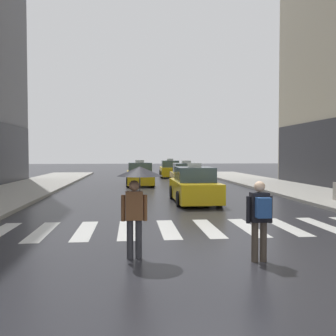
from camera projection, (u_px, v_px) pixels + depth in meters
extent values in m
plane|color=#26262B|center=(210.00, 257.00, 7.77)|extent=(160.00, 160.00, 0.00)
cube|color=silver|center=(42.00, 231.00, 10.33)|extent=(0.50, 2.80, 0.01)
cube|color=silver|center=(85.00, 231.00, 10.45)|extent=(0.50, 2.80, 0.01)
cube|color=silver|center=(127.00, 230.00, 10.57)|extent=(0.50, 2.80, 0.01)
cube|color=silver|center=(168.00, 229.00, 10.69)|extent=(0.50, 2.80, 0.01)
cube|color=silver|center=(208.00, 228.00, 10.81)|extent=(0.50, 2.80, 0.01)
cube|color=silver|center=(247.00, 227.00, 10.93)|extent=(0.50, 2.80, 0.01)
cube|color=silver|center=(286.00, 226.00, 11.06)|extent=(0.50, 2.80, 0.01)
cube|color=silver|center=(323.00, 226.00, 11.18)|extent=(0.50, 2.80, 0.01)
cube|color=yellow|center=(194.00, 190.00, 16.65)|extent=(1.82, 4.51, 0.84)
cube|color=#384C5B|center=(194.00, 174.00, 16.52)|extent=(1.61, 2.11, 0.64)
cube|color=silver|center=(194.00, 165.00, 16.51)|extent=(0.60, 0.24, 0.18)
cylinder|color=black|center=(172.00, 192.00, 17.92)|extent=(0.22, 0.66, 0.66)
cylinder|color=black|center=(206.00, 192.00, 18.08)|extent=(0.22, 0.66, 0.66)
cylinder|color=black|center=(179.00, 199.00, 15.23)|extent=(0.22, 0.66, 0.66)
cylinder|color=black|center=(219.00, 198.00, 15.40)|extent=(0.22, 0.66, 0.66)
cube|color=#F2EAB2|center=(175.00, 185.00, 18.85)|extent=(0.20, 0.04, 0.14)
cube|color=#F2EAB2|center=(199.00, 185.00, 18.97)|extent=(0.20, 0.04, 0.14)
cube|color=gold|center=(186.00, 179.00, 24.01)|extent=(1.90, 4.54, 0.84)
cube|color=#384C5B|center=(186.00, 168.00, 23.88)|extent=(1.65, 2.14, 0.64)
cube|color=silver|center=(186.00, 162.00, 23.87)|extent=(0.61, 0.25, 0.18)
cylinder|color=black|center=(171.00, 181.00, 25.30)|extent=(0.24, 0.66, 0.66)
cylinder|color=black|center=(196.00, 181.00, 25.43)|extent=(0.24, 0.66, 0.66)
cylinder|color=black|center=(175.00, 184.00, 22.61)|extent=(0.24, 0.66, 0.66)
cylinder|color=black|center=(202.00, 184.00, 22.74)|extent=(0.24, 0.66, 0.66)
cube|color=#F2EAB2|center=(173.00, 177.00, 26.22)|extent=(0.20, 0.04, 0.14)
cube|color=#F2EAB2|center=(191.00, 176.00, 26.32)|extent=(0.20, 0.04, 0.14)
cube|color=yellow|center=(140.00, 177.00, 25.97)|extent=(1.87, 4.53, 0.84)
cube|color=#384C5B|center=(140.00, 167.00, 25.85)|extent=(1.63, 2.13, 0.64)
cube|color=silver|center=(140.00, 161.00, 25.83)|extent=(0.60, 0.25, 0.18)
cylinder|color=black|center=(128.00, 179.00, 27.22)|extent=(0.23, 0.66, 0.66)
cylinder|color=black|center=(150.00, 179.00, 27.42)|extent=(0.23, 0.66, 0.66)
cylinder|color=black|center=(128.00, 182.00, 24.54)|extent=(0.23, 0.66, 0.66)
cylinder|color=black|center=(153.00, 182.00, 24.74)|extent=(0.23, 0.66, 0.66)
cube|color=#F2EAB2|center=(130.00, 175.00, 28.15)|extent=(0.20, 0.04, 0.14)
cube|color=#F2EAB2|center=(147.00, 175.00, 28.30)|extent=(0.20, 0.04, 0.14)
cube|color=yellow|center=(170.00, 171.00, 35.21)|extent=(1.97, 4.56, 0.84)
cube|color=#384C5B|center=(170.00, 164.00, 35.08)|extent=(1.68, 2.16, 0.64)
cube|color=silver|center=(170.00, 160.00, 35.06)|extent=(0.61, 0.26, 0.18)
cylinder|color=black|center=(160.00, 173.00, 36.51)|extent=(0.24, 0.67, 0.66)
cylinder|color=black|center=(177.00, 173.00, 36.62)|extent=(0.24, 0.67, 0.66)
cylinder|color=black|center=(162.00, 175.00, 33.81)|extent=(0.24, 0.67, 0.66)
cylinder|color=black|center=(180.00, 174.00, 33.92)|extent=(0.24, 0.67, 0.66)
cube|color=#F2EAB2|center=(162.00, 170.00, 37.43)|extent=(0.20, 0.05, 0.14)
cube|color=#F2EAB2|center=(174.00, 170.00, 37.51)|extent=(0.20, 0.05, 0.14)
cylinder|color=#333338|center=(130.00, 239.00, 7.64)|extent=(0.14, 0.14, 0.82)
cylinder|color=#333338|center=(139.00, 239.00, 7.66)|extent=(0.14, 0.14, 0.82)
cube|color=brown|center=(134.00, 206.00, 7.62)|extent=(0.36, 0.24, 0.60)
sphere|color=#9E7051|center=(134.00, 186.00, 7.61)|extent=(0.22, 0.22, 0.22)
cylinder|color=brown|center=(123.00, 208.00, 7.60)|extent=(0.09, 0.09, 0.55)
cylinder|color=brown|center=(145.00, 208.00, 7.65)|extent=(0.09, 0.09, 0.55)
cylinder|color=#4C4C4C|center=(140.00, 191.00, 7.62)|extent=(0.02, 0.02, 1.00)
cone|color=black|center=(140.00, 171.00, 7.61)|extent=(0.96, 0.96, 0.20)
cylinder|color=#473D33|center=(255.00, 242.00, 7.41)|extent=(0.14, 0.14, 0.82)
cylinder|color=#473D33|center=(263.00, 242.00, 7.43)|extent=(0.14, 0.14, 0.82)
cube|color=black|center=(259.00, 207.00, 7.39)|extent=(0.36, 0.24, 0.60)
sphere|color=beige|center=(260.00, 187.00, 7.38)|extent=(0.22, 0.22, 0.22)
cylinder|color=black|center=(248.00, 210.00, 7.37)|extent=(0.09, 0.09, 0.55)
cylinder|color=black|center=(270.00, 209.00, 7.42)|extent=(0.09, 0.09, 0.55)
cube|color=#264C8C|center=(263.00, 208.00, 7.17)|extent=(0.28, 0.18, 0.40)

